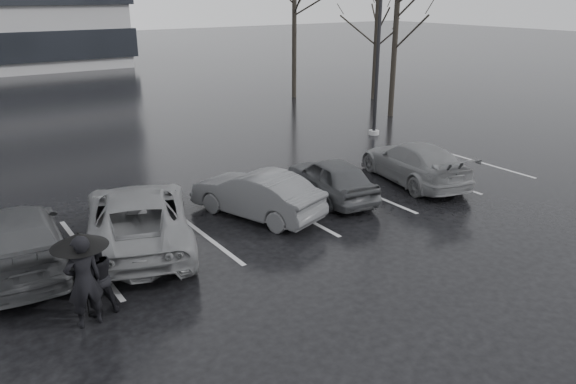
# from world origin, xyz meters

# --- Properties ---
(ground) EXTENTS (160.00, 160.00, 0.00)m
(ground) POSITION_xyz_m (0.00, 0.00, 0.00)
(ground) COLOR black
(ground) RESTS_ON ground
(car_main) EXTENTS (1.95, 3.81, 1.24)m
(car_main) POSITION_xyz_m (2.19, 2.40, 0.62)
(car_main) COLOR black
(car_main) RESTS_ON ground
(car_west_a) EXTENTS (2.54, 4.10, 1.28)m
(car_west_a) POSITION_xyz_m (-0.40, 2.42, 0.64)
(car_west_a) COLOR #2F2F32
(car_west_a) RESTS_ON ground
(car_west_b) EXTENTS (3.97, 5.71, 1.45)m
(car_west_b) POSITION_xyz_m (-3.77, 2.39, 0.72)
(car_west_b) COLOR #4F4F52
(car_west_b) RESTS_ON ground
(car_west_c) EXTENTS (2.28, 4.87, 1.38)m
(car_west_c) POSITION_xyz_m (-6.40, 2.78, 0.69)
(car_west_c) COLOR black
(car_west_c) RESTS_ON ground
(car_east) EXTENTS (2.71, 4.76, 1.30)m
(car_east) POSITION_xyz_m (5.37, 2.09, 0.65)
(car_east) COLOR #4F4F52
(car_east) RESTS_ON ground
(pedestrian_left) EXTENTS (0.68, 0.47, 1.81)m
(pedestrian_left) POSITION_xyz_m (-5.79, -0.44, 0.91)
(pedestrian_left) COLOR black
(pedestrian_left) RESTS_ON ground
(pedestrian_right) EXTENTS (0.77, 0.60, 1.55)m
(pedestrian_right) POSITION_xyz_m (-5.50, -0.16, 0.78)
(pedestrian_right) COLOR black
(pedestrian_right) RESTS_ON ground
(umbrella) EXTENTS (1.04, 1.04, 1.77)m
(umbrella) POSITION_xyz_m (-5.72, -0.16, 1.61)
(umbrella) COLOR black
(umbrella) RESTS_ON ground
(lamp_post) EXTENTS (0.45, 0.45, 8.24)m
(lamp_post) POSITION_xyz_m (8.66, 7.56, 3.77)
(lamp_post) COLOR gray
(lamp_post) RESTS_ON ground
(stall_stripes) EXTENTS (19.72, 5.00, 0.00)m
(stall_stripes) POSITION_xyz_m (-0.80, 2.50, 0.00)
(stall_stripes) COLOR #B4B4B6
(stall_stripes) RESTS_ON ground
(tree_east) EXTENTS (0.26, 0.26, 8.00)m
(tree_east) POSITION_xyz_m (12.00, 10.00, 4.00)
(tree_east) COLOR black
(tree_east) RESTS_ON ground
(tree_ne) EXTENTS (0.26, 0.26, 7.00)m
(tree_ne) POSITION_xyz_m (14.50, 14.00, 3.50)
(tree_ne) COLOR black
(tree_ne) RESTS_ON ground
(tree_north) EXTENTS (0.26, 0.26, 8.50)m
(tree_north) POSITION_xyz_m (11.00, 17.00, 4.25)
(tree_north) COLOR black
(tree_north) RESTS_ON ground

